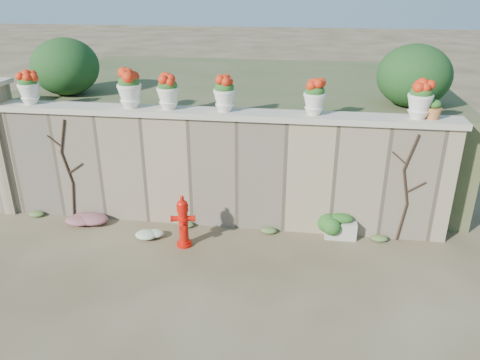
% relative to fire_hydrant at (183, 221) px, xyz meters
% --- Properties ---
extents(ground, '(80.00, 80.00, 0.00)m').
position_rel_fire_hydrant_xyz_m(ground, '(0.37, -0.88, -0.46)').
color(ground, '#4A3B25').
rests_on(ground, ground).
extents(stone_wall, '(8.00, 0.40, 2.00)m').
position_rel_fire_hydrant_xyz_m(stone_wall, '(0.37, 0.92, 0.54)').
color(stone_wall, gray).
rests_on(stone_wall, ground).
extents(wall_cap, '(8.10, 0.52, 0.10)m').
position_rel_fire_hydrant_xyz_m(wall_cap, '(0.37, 0.92, 1.59)').
color(wall_cap, beige).
rests_on(wall_cap, stone_wall).
extents(raised_fill, '(9.00, 6.00, 2.00)m').
position_rel_fire_hydrant_xyz_m(raised_fill, '(0.37, 4.12, 0.54)').
color(raised_fill, '#384C23').
rests_on(raised_fill, ground).
extents(back_shrub_left, '(1.30, 1.30, 1.10)m').
position_rel_fire_hydrant_xyz_m(back_shrub_left, '(-2.83, 2.12, 2.09)').
color(back_shrub_left, '#143814').
rests_on(back_shrub_left, raised_fill).
extents(back_shrub_right, '(1.30, 1.30, 1.10)m').
position_rel_fire_hydrant_xyz_m(back_shrub_right, '(3.77, 2.12, 2.09)').
color(back_shrub_right, '#143814').
rests_on(back_shrub_right, raised_fill).
extents(vine_left, '(0.60, 0.04, 1.91)m').
position_rel_fire_hydrant_xyz_m(vine_left, '(-2.30, 0.70, 0.53)').
color(vine_left, black).
rests_on(vine_left, ground).
extents(vine_right, '(0.60, 0.04, 1.91)m').
position_rel_fire_hydrant_xyz_m(vine_right, '(3.60, 0.70, 0.53)').
color(vine_right, black).
rests_on(vine_right, ground).
extents(fire_hydrant, '(0.40, 0.28, 0.91)m').
position_rel_fire_hydrant_xyz_m(fire_hydrant, '(0.00, 0.00, 0.00)').
color(fire_hydrant, red).
rests_on(fire_hydrant, ground).
extents(planter_box, '(0.54, 0.32, 0.44)m').
position_rel_fire_hydrant_xyz_m(planter_box, '(2.61, 0.67, -0.26)').
color(planter_box, beige).
rests_on(planter_box, ground).
extents(green_shrub, '(0.59, 0.53, 0.56)m').
position_rel_fire_hydrant_xyz_m(green_shrub, '(2.37, 0.60, -0.18)').
color(green_shrub, '#1E5119').
rests_on(green_shrub, ground).
extents(magenta_clump, '(0.85, 0.57, 0.23)m').
position_rel_fire_hydrant_xyz_m(magenta_clump, '(-1.92, 0.45, -0.35)').
color(magenta_clump, '#CB2874').
rests_on(magenta_clump, ground).
extents(white_flowers, '(0.50, 0.40, 0.18)m').
position_rel_fire_hydrant_xyz_m(white_flowers, '(-0.65, 0.14, -0.37)').
color(white_flowers, white).
rests_on(white_flowers, ground).
extents(urn_pot_0, '(0.37, 0.37, 0.58)m').
position_rel_fire_hydrant_xyz_m(urn_pot_0, '(-2.92, 0.92, 1.92)').
color(urn_pot_0, white).
rests_on(urn_pot_0, wall_cap).
extents(urn_pot_1, '(0.41, 0.41, 0.65)m').
position_rel_fire_hydrant_xyz_m(urn_pot_1, '(-1.08, 0.92, 1.96)').
color(urn_pot_1, white).
rests_on(urn_pot_1, wall_cap).
extents(urn_pot_2, '(0.38, 0.38, 0.59)m').
position_rel_fire_hydrant_xyz_m(urn_pot_2, '(-0.41, 0.92, 1.93)').
color(urn_pot_2, white).
rests_on(urn_pot_2, wall_cap).
extents(urn_pot_3, '(0.37, 0.37, 0.58)m').
position_rel_fire_hydrant_xyz_m(urn_pot_3, '(0.56, 0.92, 1.93)').
color(urn_pot_3, white).
rests_on(urn_pot_3, wall_cap).
extents(urn_pot_4, '(0.36, 0.36, 0.56)m').
position_rel_fire_hydrant_xyz_m(urn_pot_4, '(2.03, 0.92, 1.92)').
color(urn_pot_4, white).
rests_on(urn_pot_4, wall_cap).
extents(urn_pot_5, '(0.39, 0.39, 0.61)m').
position_rel_fire_hydrant_xyz_m(urn_pot_5, '(3.66, 0.92, 1.94)').
color(urn_pot_5, white).
rests_on(urn_pot_5, wall_cap).
extents(terracotta_pot, '(0.25, 0.25, 0.30)m').
position_rel_fire_hydrant_xyz_m(terracotta_pot, '(3.88, 0.92, 1.78)').
color(terracotta_pot, '#C06E3A').
rests_on(terracotta_pot, wall_cap).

